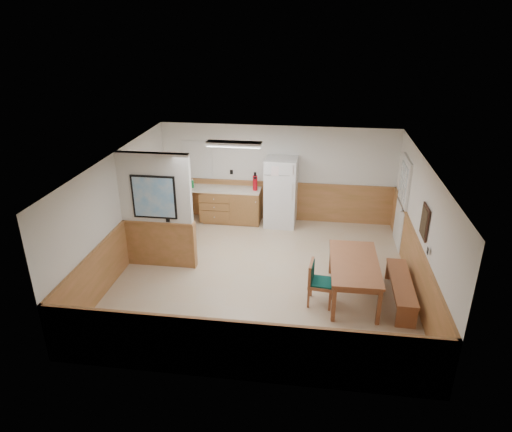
# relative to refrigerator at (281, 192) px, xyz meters

# --- Properties ---
(ground) EXTENTS (6.00, 6.00, 0.00)m
(ground) POSITION_rel_refrigerator_xyz_m (-0.13, -2.63, -0.89)
(ground) COLOR tan
(ground) RESTS_ON ground
(ceiling) EXTENTS (6.00, 6.00, 0.02)m
(ceiling) POSITION_rel_refrigerator_xyz_m (-0.13, -2.63, 1.61)
(ceiling) COLOR white
(ceiling) RESTS_ON back_wall
(back_wall) EXTENTS (6.00, 0.02, 2.50)m
(back_wall) POSITION_rel_refrigerator_xyz_m (-0.13, 0.37, 0.36)
(back_wall) COLOR silver
(back_wall) RESTS_ON ground
(right_wall) EXTENTS (0.02, 6.00, 2.50)m
(right_wall) POSITION_rel_refrigerator_xyz_m (2.87, -2.63, 0.36)
(right_wall) COLOR silver
(right_wall) RESTS_ON ground
(left_wall) EXTENTS (0.02, 6.00, 2.50)m
(left_wall) POSITION_rel_refrigerator_xyz_m (-3.13, -2.63, 0.36)
(left_wall) COLOR silver
(left_wall) RESTS_ON ground
(wainscot_back) EXTENTS (6.00, 0.04, 1.00)m
(wainscot_back) POSITION_rel_refrigerator_xyz_m (-0.13, 0.35, -0.39)
(wainscot_back) COLOR #AF6F46
(wainscot_back) RESTS_ON ground
(wainscot_right) EXTENTS (0.04, 6.00, 1.00)m
(wainscot_right) POSITION_rel_refrigerator_xyz_m (2.85, -2.63, -0.39)
(wainscot_right) COLOR #AF6F46
(wainscot_right) RESTS_ON ground
(wainscot_left) EXTENTS (0.04, 6.00, 1.00)m
(wainscot_left) POSITION_rel_refrigerator_xyz_m (-3.11, -2.63, -0.39)
(wainscot_left) COLOR #AF6F46
(wainscot_left) RESTS_ON ground
(partition_wall) EXTENTS (1.50, 0.20, 2.50)m
(partition_wall) POSITION_rel_refrigerator_xyz_m (-2.38, -2.43, 0.35)
(partition_wall) COLOR silver
(partition_wall) RESTS_ON ground
(kitchen_counter) EXTENTS (2.20, 0.61, 1.00)m
(kitchen_counter) POSITION_rel_refrigerator_xyz_m (-1.34, 0.05, -0.42)
(kitchen_counter) COLOR #925A34
(kitchen_counter) RESTS_ON ground
(exterior_door) EXTENTS (0.07, 1.02, 2.15)m
(exterior_door) POSITION_rel_refrigerator_xyz_m (2.84, -0.73, 0.17)
(exterior_door) COLOR silver
(exterior_door) RESTS_ON ground
(kitchen_window) EXTENTS (0.80, 0.04, 1.00)m
(kitchen_window) POSITION_rel_refrigerator_xyz_m (-2.23, 0.35, 0.66)
(kitchen_window) COLOR silver
(kitchen_window) RESTS_ON back_wall
(wall_painting) EXTENTS (0.04, 0.50, 0.60)m
(wall_painting) POSITION_rel_refrigerator_xyz_m (2.84, -2.93, 0.66)
(wall_painting) COLOR #382016
(wall_painting) RESTS_ON right_wall
(fluorescent_fixture) EXTENTS (1.20, 0.30, 0.09)m
(fluorescent_fixture) POSITION_rel_refrigerator_xyz_m (-0.93, -1.33, 1.56)
(fluorescent_fixture) COLOR silver
(fluorescent_fixture) RESTS_ON ceiling
(refrigerator) EXTENTS (0.81, 0.74, 1.77)m
(refrigerator) POSITION_rel_refrigerator_xyz_m (0.00, 0.00, 0.00)
(refrigerator) COLOR white
(refrigerator) RESTS_ON ground
(dining_table) EXTENTS (0.91, 1.79, 0.75)m
(dining_table) POSITION_rel_refrigerator_xyz_m (1.65, -3.14, -0.23)
(dining_table) COLOR #AD653F
(dining_table) RESTS_ON ground
(dining_bench) EXTENTS (0.41, 1.72, 0.45)m
(dining_bench) POSITION_rel_refrigerator_xyz_m (2.54, -3.19, -0.54)
(dining_bench) COLOR #AD653F
(dining_bench) RESTS_ON ground
(dining_chair) EXTENTS (0.67, 0.50, 0.85)m
(dining_chair) POSITION_rel_refrigerator_xyz_m (0.96, -3.44, -0.39)
(dining_chair) COLOR #AD653F
(dining_chair) RESTS_ON ground
(fire_extinguisher) EXTENTS (0.13, 0.13, 0.47)m
(fire_extinguisher) POSITION_rel_refrigerator_xyz_m (-0.66, 0.04, 0.22)
(fire_extinguisher) COLOR #B10915
(fire_extinguisher) RESTS_ON kitchen_counter
(soap_bottle) EXTENTS (0.08, 0.08, 0.20)m
(soap_bottle) POSITION_rel_refrigerator_xyz_m (-2.29, 0.00, 0.12)
(soap_bottle) COLOR #17813B
(soap_bottle) RESTS_ON kitchen_counter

